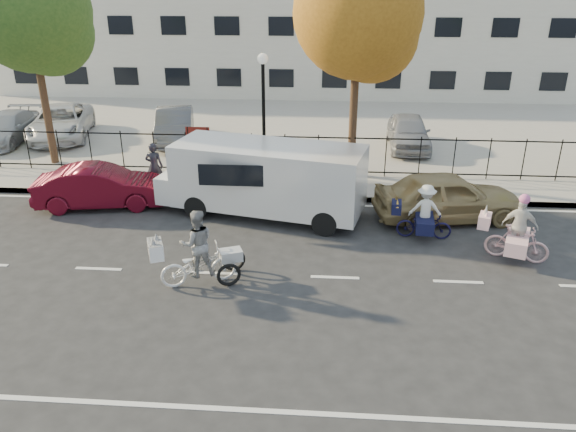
# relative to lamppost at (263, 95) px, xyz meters

# --- Properties ---
(ground) EXTENTS (120.00, 120.00, 0.00)m
(ground) POSITION_rel_lamppost_xyz_m (-0.50, -6.80, -3.11)
(ground) COLOR #333334
(road_markings) EXTENTS (60.00, 9.52, 0.01)m
(road_markings) POSITION_rel_lamppost_xyz_m (-0.50, -6.80, -3.11)
(road_markings) COLOR silver
(road_markings) RESTS_ON ground
(curb) EXTENTS (60.00, 0.10, 0.15)m
(curb) POSITION_rel_lamppost_xyz_m (-0.50, -1.75, -3.04)
(curb) COLOR #A8A399
(curb) RESTS_ON ground
(sidewalk) EXTENTS (60.00, 2.20, 0.15)m
(sidewalk) POSITION_rel_lamppost_xyz_m (-0.50, -0.70, -3.04)
(sidewalk) COLOR #A8A399
(sidewalk) RESTS_ON ground
(parking_lot) EXTENTS (60.00, 15.60, 0.15)m
(parking_lot) POSITION_rel_lamppost_xyz_m (-0.50, 8.20, -3.04)
(parking_lot) COLOR #A8A399
(parking_lot) RESTS_ON ground
(iron_fence) EXTENTS (58.00, 0.06, 1.50)m
(iron_fence) POSITION_rel_lamppost_xyz_m (-0.50, 0.40, -2.21)
(iron_fence) COLOR black
(iron_fence) RESTS_ON sidewalk
(building) EXTENTS (34.00, 10.00, 6.00)m
(building) POSITION_rel_lamppost_xyz_m (-0.50, 18.20, -0.11)
(building) COLOR silver
(building) RESTS_ON ground
(lamppost) EXTENTS (0.36, 0.36, 4.33)m
(lamppost) POSITION_rel_lamppost_xyz_m (0.00, 0.00, 0.00)
(lamppost) COLOR black
(lamppost) RESTS_ON sidewalk
(street_sign) EXTENTS (0.85, 0.06, 1.80)m
(street_sign) POSITION_rel_lamppost_xyz_m (-2.35, 0.00, -1.70)
(street_sign) COLOR black
(street_sign) RESTS_ON sidewalk
(zebra_trike) EXTENTS (2.20, 1.51, 1.91)m
(zebra_trike) POSITION_rel_lamppost_xyz_m (-0.77, -7.30, -2.38)
(zebra_trike) COLOR white
(zebra_trike) RESTS_ON ground
(unicorn_bike) EXTENTS (1.87, 1.36, 1.85)m
(unicorn_bike) POSITION_rel_lamppost_xyz_m (7.17, -5.50, -2.43)
(unicorn_bike) COLOR beige
(unicorn_bike) RESTS_ON ground
(bull_bike) EXTENTS (1.73, 1.20, 1.59)m
(bull_bike) POSITION_rel_lamppost_xyz_m (4.97, -4.33, -2.48)
(bull_bike) COLOR #131037
(bull_bike) RESTS_ON ground
(white_van) EXTENTS (6.61, 3.34, 2.21)m
(white_van) POSITION_rel_lamppost_xyz_m (0.35, -3.00, -1.89)
(white_van) COLOR white
(white_van) RESTS_ON ground
(red_sedan) EXTENTS (4.24, 2.09, 1.34)m
(red_sedan) POSITION_rel_lamppost_xyz_m (-4.93, -2.71, -2.44)
(red_sedan) COLOR #560918
(red_sedan) RESTS_ON ground
(gold_sedan) EXTENTS (4.61, 2.51, 1.49)m
(gold_sedan) POSITION_rel_lamppost_xyz_m (5.87, -2.98, -2.37)
(gold_sedan) COLOR tan
(gold_sedan) RESTS_ON ground
(pedestrian) EXTENTS (0.59, 0.39, 1.60)m
(pedestrian) POSITION_rel_lamppost_xyz_m (-3.56, -1.40, -2.16)
(pedestrian) COLOR black
(pedestrian) RESTS_ON sidewalk
(lot_car_a) EXTENTS (2.02, 4.41, 1.25)m
(lot_car_a) POSITION_rel_lamppost_xyz_m (-11.57, 3.69, -2.34)
(lot_car_a) COLOR #AEB1B7
(lot_car_a) RESTS_ON parking_lot
(lot_car_b) EXTENTS (3.51, 5.45, 1.40)m
(lot_car_b) POSITION_rel_lamppost_xyz_m (-9.55, 4.59, -2.26)
(lot_car_b) COLOR silver
(lot_car_b) RESTS_ON parking_lot
(lot_car_c) EXTENTS (2.34, 4.50, 1.41)m
(lot_car_c) POSITION_rel_lamppost_xyz_m (-4.38, 4.34, -2.26)
(lot_car_c) COLOR #515359
(lot_car_c) RESTS_ON parking_lot
(lot_car_d) EXTENTS (1.70, 4.05, 1.37)m
(lot_car_d) POSITION_rel_lamppost_xyz_m (5.56, 4.10, -2.28)
(lot_car_d) COLOR #96979D
(lot_car_d) RESTS_ON parking_lot
(tree_west) EXTENTS (4.27, 4.27, 7.83)m
(tree_west) POSITION_rel_lamppost_xyz_m (-8.16, 1.18, 2.37)
(tree_west) COLOR #442D1D
(tree_west) RESTS_ON ground
(tree_mid) EXTENTS (4.28, 4.28, 7.85)m
(tree_mid) POSITION_rel_lamppost_xyz_m (3.23, 0.56, 2.38)
(tree_mid) COLOR #442D1D
(tree_mid) RESTS_ON ground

